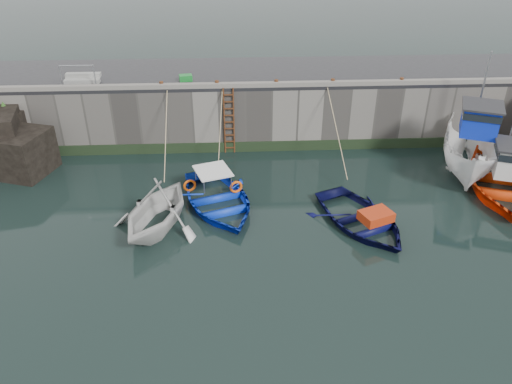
{
  "coord_description": "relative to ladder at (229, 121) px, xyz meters",
  "views": [
    {
      "loc": [
        -1.86,
        -11.76,
        10.58
      ],
      "look_at": [
        -1.04,
        4.06,
        1.2
      ],
      "focal_mm": 35.0,
      "sensor_mm": 36.0,
      "label": 1
    }
  ],
  "objects": [
    {
      "name": "ground",
      "position": [
        2.0,
        -9.91,
        -1.59
      ],
      "size": [
        120.0,
        120.0,
        0.0
      ],
      "primitive_type": "plane",
      "color": "black",
      "rests_on": "ground"
    },
    {
      "name": "quay_back",
      "position": [
        2.0,
        2.59,
        -0.09
      ],
      "size": [
        30.0,
        5.0,
        3.0
      ],
      "primitive_type": "cube",
      "color": "slate",
      "rests_on": "ground"
    },
    {
      "name": "road_back",
      "position": [
        2.0,
        2.59,
        1.49
      ],
      "size": [
        30.0,
        5.0,
        0.16
      ],
      "primitive_type": "cube",
      "color": "black",
      "rests_on": "quay_back"
    },
    {
      "name": "kerb_back",
      "position": [
        2.0,
        0.24,
        1.67
      ],
      "size": [
        30.0,
        0.3,
        0.2
      ],
      "primitive_type": "cube",
      "color": "slate",
      "rests_on": "road_back"
    },
    {
      "name": "algae_back",
      "position": [
        2.0,
        0.05,
        -1.34
      ],
      "size": [
        30.0,
        0.08,
        0.5
      ],
      "primitive_type": "cube",
      "color": "black",
      "rests_on": "ground"
    },
    {
      "name": "ladder",
      "position": [
        0.0,
        0.0,
        0.0
      ],
      "size": [
        0.51,
        0.08,
        3.2
      ],
      "color": "#3F1E0F",
      "rests_on": "ground"
    },
    {
      "name": "boat_near_white",
      "position": [
        -2.71,
        -6.19,
        -1.59
      ],
      "size": [
        4.78,
        5.12,
        2.18
      ],
      "primitive_type": "imported",
      "rotation": [
        0.0,
        0.0,
        -0.35
      ],
      "color": "silver",
      "rests_on": "ground"
    },
    {
      "name": "boat_near_white_rope",
      "position": [
        -2.71,
        -1.8,
        -1.59
      ],
      "size": [
        0.04,
        4.58,
        3.1
      ],
      "primitive_type": null,
      "color": "tan",
      "rests_on": "ground"
    },
    {
      "name": "boat_near_blue",
      "position": [
        -0.51,
        -4.78,
        -1.59
      ],
      "size": [
        4.93,
        5.81,
        1.02
      ],
      "primitive_type": "imported",
      "rotation": [
        0.0,
        0.0,
        0.33
      ],
      "color": "#0D32C5",
      "rests_on": "ground"
    },
    {
      "name": "boat_near_blue_rope",
      "position": [
        -0.51,
        -1.1,
        -1.59
      ],
      "size": [
        0.04,
        3.51,
        3.1
      ],
      "primitive_type": null,
      "color": "tan",
      "rests_on": "ground"
    },
    {
      "name": "boat_near_navy",
      "position": [
        4.86,
        -6.37,
        -1.59
      ],
      "size": [
        4.75,
        5.45,
        0.94
      ],
      "primitive_type": "imported",
      "rotation": [
        0.0,
        0.0,
        0.4
      ],
      "color": "#090B3B",
      "rests_on": "ground"
    },
    {
      "name": "boat_near_navy_rope",
      "position": [
        4.86,
        -1.89,
        -1.59
      ],
      "size": [
        0.04,
        4.73,
        3.1
      ],
      "primitive_type": null,
      "color": "tan",
      "rests_on": "ground"
    },
    {
      "name": "boat_far_white",
      "position": [
        10.61,
        -2.4,
        -0.58
      ],
      "size": [
        4.51,
        6.57,
        5.38
      ],
      "rotation": [
        0.0,
        0.0,
        -0.4
      ],
      "color": "white",
      "rests_on": "ground"
    },
    {
      "name": "boat_far_orange",
      "position": [
        11.48,
        -4.03,
        -1.17
      ],
      "size": [
        6.54,
        7.64,
        4.34
      ],
      "rotation": [
        0.0,
        0.0,
        -0.35
      ],
      "color": "#EA3C0C",
      "rests_on": "ground"
    },
    {
      "name": "fish_crate",
      "position": [
        -1.98,
        1.28,
        1.7
      ],
      "size": [
        0.65,
        0.51,
        0.27
      ],
      "primitive_type": "cube",
      "rotation": [
        0.0,
        0.0,
        0.18
      ],
      "color": "#167B29",
      "rests_on": "road_back"
    },
    {
      "name": "railing",
      "position": [
        -6.75,
        1.33,
        1.77
      ],
      "size": [
        1.6,
        1.05,
        1.0
      ],
      "color": "#A5A8AD",
      "rests_on": "road_back"
    },
    {
      "name": "bollard_a",
      "position": [
        -3.0,
        0.34,
        1.71
      ],
      "size": [
        0.18,
        0.18,
        0.28
      ],
      "primitive_type": "cylinder",
      "color": "#3F1E0F",
      "rests_on": "road_back"
    },
    {
      "name": "bollard_b",
      "position": [
        -0.5,
        0.34,
        1.71
      ],
      "size": [
        0.18,
        0.18,
        0.28
      ],
      "primitive_type": "cylinder",
      "color": "#3F1E0F",
      "rests_on": "road_back"
    },
    {
      "name": "bollard_c",
      "position": [
        2.2,
        0.34,
        1.71
      ],
      "size": [
        0.18,
        0.18,
        0.28
      ],
      "primitive_type": "cylinder",
      "color": "#3F1E0F",
      "rests_on": "road_back"
    },
    {
      "name": "bollard_d",
      "position": [
        4.8,
        0.34,
        1.71
      ],
      "size": [
        0.18,
        0.18,
        0.28
      ],
      "primitive_type": "cylinder",
      "color": "#3F1E0F",
      "rests_on": "road_back"
    },
    {
      "name": "bollard_e",
      "position": [
        8.0,
        0.34,
        1.71
      ],
      "size": [
        0.18,
        0.18,
        0.28
      ],
      "primitive_type": "cylinder",
      "color": "#3F1E0F",
      "rests_on": "road_back"
    }
  ]
}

